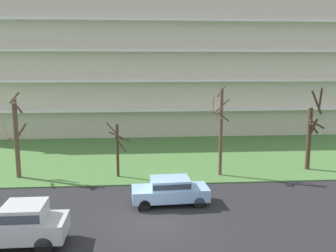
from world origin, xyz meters
name	(u,v)px	position (x,y,z in m)	size (l,w,h in m)	color
ground	(154,223)	(0.00, 0.00, 0.00)	(160.00, 160.00, 0.00)	#232326
grass_lawn_strip	(148,156)	(0.00, 14.00, 0.04)	(80.00, 16.00, 0.08)	#477238
apartment_building	(144,65)	(0.00, 28.44, 7.80)	(44.84, 13.84, 15.61)	beige
tree_far_left	(16,136)	(-9.31, 8.31, 3.05)	(1.82, 1.82, 6.14)	brown
tree_left	(118,148)	(-2.24, 7.82, 2.15)	(1.63, 1.01, 4.08)	#423023
tree_center	(221,129)	(5.08, 7.75, 3.47)	(1.44, 1.60, 6.53)	brown
tree_right	(311,133)	(12.18, 8.63, 2.93)	(1.43, 1.51, 6.38)	#423023
sedan_blue_near_left	(170,190)	(1.04, 2.50, 0.87)	(4.49, 2.04, 1.57)	#8CB2E0
pickup_silver_center_left	(10,225)	(-6.49, -2.00, 1.02)	(5.42, 2.05, 1.95)	#B7BABF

